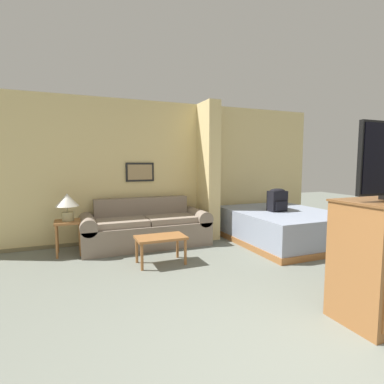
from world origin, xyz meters
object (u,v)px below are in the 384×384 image
(couch, at_px, (146,228))
(coffee_table, at_px, (161,240))
(table_lamp, at_px, (67,202))
(backpack, at_px, (277,200))
(bed, at_px, (281,226))

(couch, bearing_deg, coffee_table, -91.61)
(couch, relative_size, coffee_table, 3.12)
(couch, distance_m, table_lamp, 1.37)
(table_lamp, bearing_deg, couch, 2.43)
(couch, distance_m, backpack, 2.43)
(coffee_table, relative_size, bed, 0.33)
(bed, bearing_deg, coffee_table, -171.81)
(couch, distance_m, bed, 2.49)
(bed, distance_m, backpack, 0.51)
(table_lamp, height_order, backpack, backpack)
(table_lamp, relative_size, bed, 0.20)
(coffee_table, xyz_separation_m, backpack, (2.30, 0.34, 0.44))
(table_lamp, bearing_deg, bed, -9.83)
(table_lamp, height_order, bed, table_lamp)
(bed, bearing_deg, table_lamp, 170.17)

